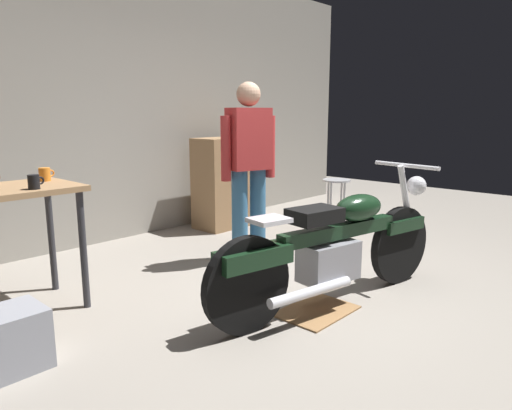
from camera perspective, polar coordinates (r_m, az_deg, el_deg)
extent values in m
plane|color=gray|center=(3.62, 8.22, -11.63)|extent=(12.00, 12.00, 0.00)
cube|color=gray|center=(5.44, -16.88, 12.29)|extent=(8.00, 0.12, 3.10)
cylinder|color=#2D2D33|center=(3.59, -20.21, -5.17)|extent=(0.05, 0.05, 0.86)
cylinder|color=#2D2D33|center=(4.05, -23.58, -3.61)|extent=(0.05, 0.05, 0.86)
cylinder|color=black|center=(4.08, 17.01, -4.67)|extent=(0.64, 0.19, 0.64)
cylinder|color=black|center=(3.02, -1.09, -9.70)|extent=(0.64, 0.19, 0.64)
cube|color=black|center=(4.03, 17.15, -2.26)|extent=(0.46, 0.22, 0.10)
cube|color=black|center=(2.99, -0.32, -6.35)|extent=(0.54, 0.27, 0.12)
cube|color=gray|center=(3.46, 8.79, -6.74)|extent=(0.48, 0.32, 0.28)
cube|color=black|center=(3.48, 10.06, -3.12)|extent=(1.10, 0.30, 0.10)
ellipsoid|color=black|center=(3.59, 12.34, -0.30)|extent=(0.47, 0.30, 0.20)
cube|color=black|center=(3.27, 7.12, -1.24)|extent=(0.40, 0.30, 0.10)
cube|color=silver|center=(3.01, 1.60, -1.84)|extent=(0.27, 0.24, 0.03)
cylinder|color=silver|center=(4.05, 17.78, -0.01)|extent=(0.27, 0.10, 0.68)
cylinder|color=silver|center=(3.97, 17.72, 4.60)|extent=(0.14, 0.60, 0.03)
sphere|color=silver|center=(4.12, 18.88, 2.22)|extent=(0.16, 0.16, 0.16)
cylinder|color=silver|center=(3.21, 6.69, -10.41)|extent=(0.70, 0.20, 0.07)
cylinder|color=#36668D|center=(4.49, 0.22, -1.15)|extent=(0.15, 0.15, 0.88)
cylinder|color=#36668D|center=(4.39, -1.98, -1.45)|extent=(0.15, 0.15, 0.88)
cube|color=#BF3333|center=(4.34, -0.90, 8.02)|extent=(0.42, 0.31, 0.56)
cylinder|color=#BF3333|center=(4.48, 1.74, 7.08)|extent=(0.09, 0.09, 0.58)
cylinder|color=#BF3333|center=(4.23, -3.69, 6.83)|extent=(0.09, 0.09, 0.58)
sphere|color=tan|center=(4.34, -0.91, 13.30)|extent=(0.22, 0.22, 0.22)
cylinder|color=#B2B2B7|center=(5.51, 9.75, 2.97)|extent=(0.32, 0.32, 0.02)
cylinder|color=#B2B2B7|center=(5.65, 10.26, -0.13)|extent=(0.02, 0.02, 0.62)
cylinder|color=#B2B2B7|center=(5.62, 8.71, -0.14)|extent=(0.02, 0.02, 0.62)
cylinder|color=#B2B2B7|center=(5.47, 9.01, -0.46)|extent=(0.02, 0.02, 0.62)
cylinder|color=#B2B2B7|center=(5.50, 10.60, -0.45)|extent=(0.02, 0.02, 0.62)
cube|color=#99724C|center=(5.82, -3.56, 2.75)|extent=(0.80, 0.44, 1.10)
sphere|color=tan|center=(5.62, -1.97, 5.55)|extent=(0.04, 0.04, 0.04)
sphere|color=tan|center=(5.66, -1.95, 2.53)|extent=(0.04, 0.04, 0.04)
sphere|color=tan|center=(5.71, -1.93, -0.45)|extent=(0.04, 0.04, 0.04)
cube|color=olive|center=(3.46, 7.35, -12.61)|extent=(0.56, 0.40, 0.01)
cube|color=gray|center=(2.99, -28.46, -14.46)|extent=(0.44, 0.32, 0.34)
cylinder|color=black|center=(3.42, -25.36, 2.54)|extent=(0.07, 0.07, 0.10)
torus|color=black|center=(3.43, -24.70, 2.71)|extent=(0.05, 0.01, 0.05)
cylinder|color=orange|center=(3.80, -24.26, 3.40)|extent=(0.08, 0.08, 0.10)
torus|color=orange|center=(3.82, -23.63, 3.56)|extent=(0.05, 0.01, 0.05)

